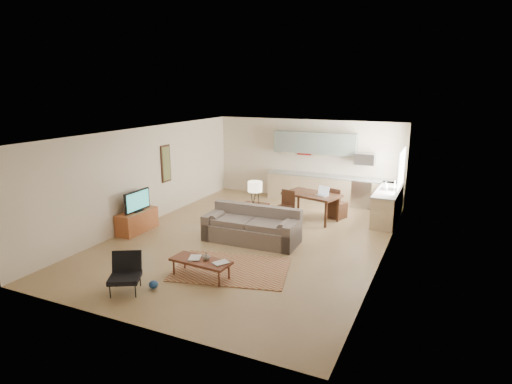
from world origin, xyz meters
The scene contains 25 objects.
room centered at (0.00, 0.00, 1.35)m, with size 9.00×9.00×9.00m.
kitchen_counter_back centered at (0.90, 4.18, 0.46)m, with size 4.26×0.64×0.92m, color tan, non-canonical shape.
kitchen_counter_right centered at (2.93, 3.00, 0.46)m, with size 0.64×2.26×0.92m, color tan, non-canonical shape.
kitchen_range centered at (2.00, 4.18, 0.45)m, with size 0.62×0.62×0.90m, color #A5A8AD.
kitchen_microwave centered at (2.00, 4.20, 1.55)m, with size 0.62×0.40×0.35m, color #A5A8AD.
upper_cabinets centered at (0.30, 4.33, 1.95)m, with size 2.80×0.34×0.70m, color slate.
window_right centered at (3.23, 3.00, 1.55)m, with size 0.02×1.40×1.05m, color white.
wall_art_left centered at (-3.21, 0.90, 1.55)m, with size 0.06×0.42×1.10m, color olive, non-canonical shape.
triptych centered at (-0.10, 4.47, 1.75)m, with size 1.70×0.04×0.50m, color beige, non-canonical shape.
rug centered at (0.43, -1.91, 0.01)m, with size 2.38×1.65×0.02m, color brown.
sofa centered at (0.11, -0.22, 0.43)m, with size 2.45×1.07×0.85m, color #655750, non-canonical shape.
coffee_table centered at (0.06, -2.51, 0.19)m, with size 1.26×0.50×0.38m, color #4F2516, non-canonical shape.
book_a centered at (-0.20, -2.54, 0.39)m, with size 0.33×0.38×0.03m, color #9A0E0C.
book_b centered at (0.41, -2.43, 0.39)m, with size 0.34×0.37×0.02m, color navy.
vase centered at (0.16, -2.46, 0.46)m, with size 0.19×0.19×0.16m, color black.
armchair centered at (-0.90, -3.65, 0.37)m, with size 0.64×0.64×0.73m, color black, non-canonical shape.
tv_credenza centered at (-3.00, -0.78, 0.28)m, with size 0.47×1.22×0.56m, color brown, non-canonical shape.
tv centered at (-2.95, -0.78, 0.85)m, with size 0.09×0.94×0.56m, color black, non-canonical shape.
console_table centered at (-0.11, 0.47, 0.39)m, with size 0.67×0.44×0.78m, color #351D12, non-canonical shape.
table_lamp centered at (-0.11, 0.47, 1.09)m, with size 0.38×0.38×0.62m, color beige, non-canonical shape.
dining_table centered at (0.93, 2.11, 0.40)m, with size 1.56×0.90×0.79m, color #351D12, non-canonical shape.
dining_chair_near centered at (0.30, 1.58, 0.46)m, with size 0.44×0.46×0.92m, color #351D12, non-canonical shape.
dining_chair_far centered at (1.56, 2.64, 0.46)m, with size 0.44×0.46×0.92m, color #351D12, non-canonical shape.
laptop centered at (1.24, 2.01, 0.92)m, with size 0.33×0.25×0.25m, color #A5A8AD, non-canonical shape.
soap_bottle centered at (2.83, 3.10, 1.02)m, with size 0.10×0.10×0.19m, color beige.
Camera 1 is at (4.42, -9.34, 3.79)m, focal length 30.00 mm.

